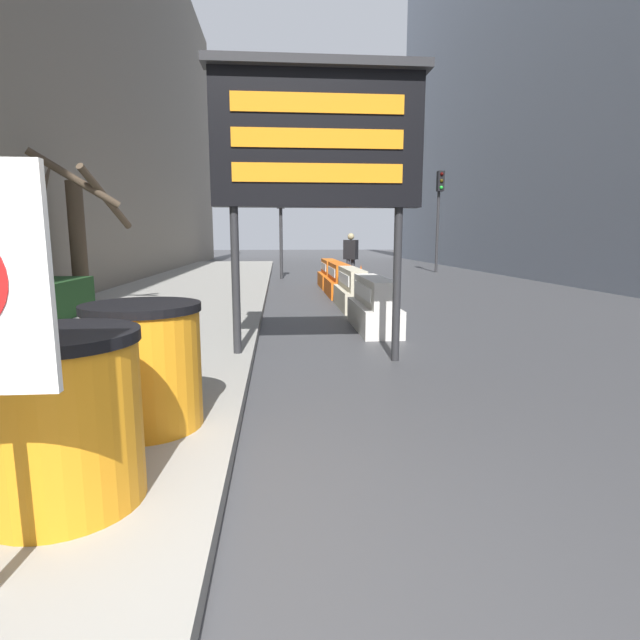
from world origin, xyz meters
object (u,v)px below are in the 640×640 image
at_px(message_board, 317,140).
at_px(jersey_barrier_orange_near, 330,275).
at_px(traffic_light_near_curb, 281,211).
at_px(jersey_barrier_white, 373,307).
at_px(barrel_drum_middle, 145,365).
at_px(jersey_barrier_orange_far, 339,282).
at_px(pedestrian_worker, 351,254).
at_px(traffic_cone_near, 361,275).
at_px(barrel_drum_foreground, 60,418).
at_px(traffic_light_far_side, 439,200).
at_px(traffic_cone_mid, 337,276).
at_px(jersey_barrier_cream, 352,291).

xyz_separation_m(message_board, jersey_barrier_orange_near, (1.11, 9.37, -2.28)).
bearing_deg(traffic_light_near_curb, jersey_barrier_white, -81.92).
xyz_separation_m(barrel_drum_middle, jersey_barrier_orange_far, (2.58, 9.40, -0.22)).
height_order(barrel_drum_middle, jersey_barrier_orange_near, barrel_drum_middle).
xyz_separation_m(jersey_barrier_orange_far, pedestrian_worker, (0.82, 3.50, 0.61)).
distance_m(barrel_drum_middle, traffic_cone_near, 12.93).
distance_m(message_board, traffic_light_near_curb, 12.56).
bearing_deg(jersey_barrier_white, traffic_cone_near, 82.15).
bearing_deg(message_board, traffic_cone_near, 77.65).
bearing_deg(traffic_cone_near, barrel_drum_middle, -106.49).
distance_m(barrel_drum_foreground, message_board, 4.31).
bearing_deg(traffic_light_far_side, traffic_cone_mid, -130.37).
relative_size(barrel_drum_foreground, traffic_cone_near, 1.43).
height_order(jersey_barrier_white, traffic_light_far_side, traffic_light_far_side).
bearing_deg(barrel_drum_middle, traffic_light_far_side, 66.03).
xyz_separation_m(traffic_cone_near, pedestrian_worker, (-0.27, 0.50, 0.67)).
relative_size(traffic_light_far_side, pedestrian_worker, 2.59).
bearing_deg(jersey_barrier_orange_far, traffic_cone_mid, 84.62).
xyz_separation_m(jersey_barrier_white, pedestrian_worker, (0.82, 8.39, 0.60)).
distance_m(jersey_barrier_white, jersey_barrier_orange_near, 7.21).
distance_m(traffic_light_near_curb, traffic_light_far_side, 7.52).
height_order(traffic_cone_near, traffic_cone_mid, traffic_cone_mid).
bearing_deg(traffic_light_near_curb, message_board, -88.34).
xyz_separation_m(barrel_drum_foreground, pedestrian_worker, (3.55, 13.98, 0.38)).
height_order(traffic_cone_mid, pedestrian_worker, pedestrian_worker).
distance_m(message_board, traffic_cone_near, 10.55).
distance_m(jersey_barrier_orange_far, pedestrian_worker, 3.64).
bearing_deg(message_board, jersey_barrier_white, 62.76).
xyz_separation_m(barrel_drum_foreground, message_board, (1.62, 3.43, 2.05)).
distance_m(barrel_drum_foreground, traffic_cone_mid, 13.27).
bearing_deg(jersey_barrier_cream, barrel_drum_middle, -110.10).
bearing_deg(traffic_cone_mid, jersey_barrier_cream, -92.75).
bearing_deg(traffic_cone_mid, pedestrian_worker, 60.59).
bearing_deg(barrel_drum_foreground, jersey_barrier_orange_near, 77.94).
distance_m(jersey_barrier_white, traffic_cone_near, 7.96).
bearing_deg(jersey_barrier_orange_far, traffic_cone_near, 70.03).
bearing_deg(traffic_light_near_curb, pedestrian_worker, -41.21).
height_order(jersey_barrier_orange_far, pedestrian_worker, pedestrian_worker).
height_order(jersey_barrier_cream, jersey_barrier_orange_near, jersey_barrier_cream).
bearing_deg(traffic_light_far_side, barrel_drum_middle, -113.97).
bearing_deg(barrel_drum_middle, jersey_barrier_white, 60.21).
distance_m(traffic_light_far_side, pedestrian_worker, 7.12).
distance_m(barrel_drum_foreground, jersey_barrier_white, 6.23).
height_order(jersey_barrier_orange_near, traffic_light_near_curb, traffic_light_near_curb).
xyz_separation_m(jersey_barrier_cream, traffic_light_far_side, (5.39, 10.87, 2.74)).
xyz_separation_m(jersey_barrier_orange_near, traffic_cone_near, (1.09, 0.68, -0.06)).
bearing_deg(traffic_light_near_curb, traffic_cone_mid, -60.82).
height_order(barrel_drum_middle, jersey_barrier_orange_far, barrel_drum_middle).
bearing_deg(jersey_barrier_orange_far, jersey_barrier_white, -90.00).
height_order(barrel_drum_foreground, pedestrian_worker, pedestrian_worker).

